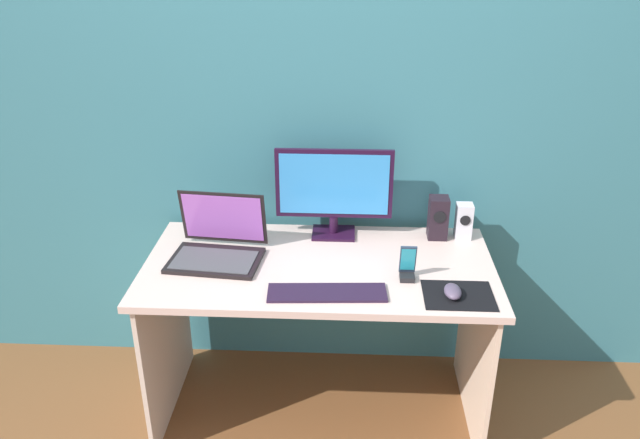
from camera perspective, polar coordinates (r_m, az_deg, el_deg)
ground_plane at (r=2.87m, az=-0.09°, el=-16.57°), size 8.00×8.00×0.00m
wall_back at (r=2.63m, az=0.34°, el=10.57°), size 6.00×0.04×2.50m
desk at (r=2.53m, az=-0.10°, el=-6.97°), size 1.36×0.68×0.72m
monitor at (r=2.59m, az=1.27°, el=2.73°), size 0.48×0.14×0.38m
speaker_right at (r=2.68m, az=12.86°, el=-0.15°), size 0.07×0.07×0.15m
speaker_near_monitor at (r=2.66m, az=10.63°, el=0.16°), size 0.08×0.08×0.18m
laptop at (r=2.51m, az=-9.22°, el=-2.35°), size 0.37×0.31×0.24m
keyboard_external at (r=2.26m, az=0.64°, el=-6.64°), size 0.43×0.14×0.01m
mousepad at (r=2.31m, az=12.39°, el=-6.71°), size 0.25×0.20×0.00m
mouse at (r=2.29m, az=11.91°, el=-6.38°), size 0.06×0.10×0.04m
phone_in_dock at (r=2.35m, az=7.92°, el=-4.30°), size 0.06×0.06×0.14m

